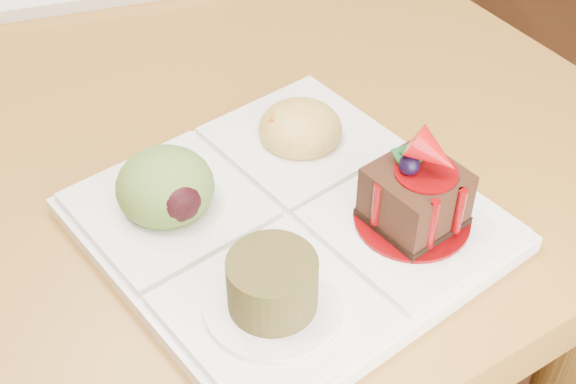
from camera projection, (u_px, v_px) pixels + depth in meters
sampler_plate at (283, 210)px, 0.51m from camera, size 0.25×0.25×0.09m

